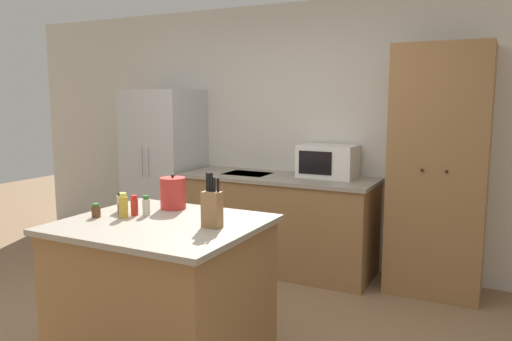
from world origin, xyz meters
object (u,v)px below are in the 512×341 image
Objects in this scene: microwave at (328,161)px; knife_block at (212,208)px; pantry_cabinet at (438,171)px; spice_bottle_pale_salt at (146,206)px; spice_bottle_short_red at (123,208)px; spice_bottle_tall_dark at (134,206)px; kettle at (173,193)px; refrigerator at (165,171)px; spice_bottle_green_herb at (123,206)px; spice_bottle_amber_oil at (121,202)px; spice_bottle_orange_cap at (96,211)px.

knife_block is at bearing -89.44° from microwave.
spice_bottle_pale_salt is (-1.51, -1.96, -0.06)m from pantry_cabinet.
knife_block is 0.69m from spice_bottle_short_red.
pantry_cabinet is 16.43× the size of spice_bottle_tall_dark.
spice_bottle_pale_salt is at bearing -104.11° from microwave.
spice_bottle_tall_dark is at bearing -111.29° from kettle.
pantry_cabinet reaches higher than knife_block.
refrigerator reaches higher than spice_bottle_short_red.
pantry_cabinet reaches higher than microwave.
pantry_cabinet is 13.36× the size of spice_bottle_green_herb.
spice_bottle_pale_salt is (-0.51, -2.04, -0.09)m from microwave.
spice_bottle_tall_dark is at bearing -105.63° from microwave.
microwave is 2.10m from knife_block.
spice_bottle_short_red is 0.34m from kettle.
refrigerator is 13.81× the size of spice_bottle_amber_oil.
spice_bottle_amber_oil is at bearing 135.91° from spice_bottle_green_herb.
spice_bottle_amber_oil and spice_bottle_pale_salt have the same top height.
spice_bottle_green_herb is (0.07, -0.07, 0.04)m from spice_bottle_short_red.
spice_bottle_orange_cap is (-0.78, -0.12, -0.07)m from knife_block.
spice_bottle_tall_dark is 0.16m from spice_bottle_amber_oil.
spice_bottle_tall_dark is 0.81× the size of spice_bottle_green_herb.
microwave is at bearing 90.56° from knife_block.
kettle is at bearing 55.65° from spice_bottle_short_red.
spice_bottle_tall_dark is at bearing 40.02° from spice_bottle_orange_cap.
kettle is (-1.48, -1.73, -0.02)m from pantry_cabinet.
knife_block is at bearing 4.94° from spice_bottle_green_herb.
spice_bottle_pale_salt is (1.30, -1.91, 0.11)m from refrigerator.
spice_bottle_pale_salt is at bearing 26.34° from spice_bottle_tall_dark.
pantry_cabinet reaches higher than spice_bottle_tall_dark.
spice_bottle_orange_cap reaches higher than spice_bottle_short_red.
kettle reaches higher than spice_bottle_orange_cap.
kettle is (0.26, 0.22, 0.05)m from spice_bottle_amber_oil.
refrigerator is at bearing 119.80° from spice_bottle_amber_oil.
spice_bottle_pale_salt is (0.15, 0.04, 0.02)m from spice_bottle_short_red.
spice_bottle_amber_oil is (-0.73, -2.02, -0.09)m from microwave.
microwave is 4.14× the size of spice_bottle_tall_dark.
pantry_cabinet is 3.97× the size of microwave.
knife_block reaches higher than spice_bottle_green_herb.
spice_bottle_short_red is at bearing -129.70° from pantry_cabinet.
pantry_cabinet is at bearing 64.17° from knife_block.
refrigerator reaches higher than spice_bottle_orange_cap.
spice_bottle_green_herb reaches higher than spice_bottle_pale_salt.
refrigerator is 1.83m from microwave.
microwave is 2.25× the size of kettle.
pantry_cabinet is 2.62m from spice_bottle_green_herb.
microwave reaches higher than spice_bottle_amber_oil.
knife_block is at bearing -31.07° from kettle.
refrigerator is at bearing 124.35° from spice_bottle_pale_salt.
kettle reaches higher than spice_bottle_amber_oil.
spice_bottle_orange_cap is 0.51m from kettle.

